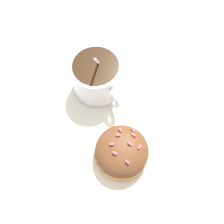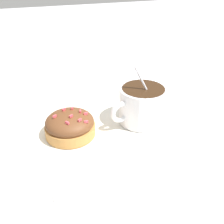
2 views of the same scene
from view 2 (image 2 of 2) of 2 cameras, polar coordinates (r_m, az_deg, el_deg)
The scene contains 4 objects.
ground_plane at distance 0.52m, azimuth -0.99°, elevation -3.46°, with size 3.00×3.00×0.00m, color #B2B2B7.
paper_napkin at distance 0.52m, azimuth -0.99°, elevation -3.32°, with size 0.31×0.32×0.00m.
coffee_cup at distance 0.51m, azimuth 6.75°, elevation 1.66°, with size 0.12×0.09×0.12m.
frosted_pastry at distance 0.49m, azimuth -9.15°, elevation -2.74°, with size 0.09×0.09×0.05m.
Camera 2 is at (-0.13, -0.41, 0.29)m, focal length 42.00 mm.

